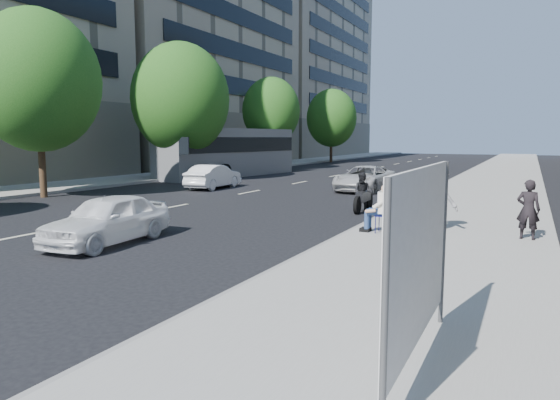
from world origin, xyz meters
The scene contains 17 objects.
ground centered at (0.00, 0.00, 0.00)m, with size 160.00×160.00×0.00m, color black.
near_sidewalk centered at (4.00, 20.00, 0.07)m, with size 5.00×120.00×0.15m, color gray.
far_sidewalk centered at (-16.75, 20.00, 0.07)m, with size 4.50×120.00×0.15m, color gray.
far_bldg_north centered at (-30.00, 62.00, 14.00)m, with size 22.00×28.00×28.00m, color tan.
tree_far_b centered at (-13.70, 8.00, 5.13)m, with size 5.40×5.40×8.24m.
tree_far_c centered at (-13.70, 18.00, 5.02)m, with size 6.00×6.00×8.47m.
tree_far_d centered at (-13.70, 30.00, 4.89)m, with size 4.80×4.80×7.65m.
tree_far_e centered at (-13.70, 44.00, 4.78)m, with size 5.40×5.40×7.89m.
seated_protester centered at (2.29, 5.79, 0.87)m, with size 0.83×1.12×1.31m.
jogger centered at (3.55, 6.76, 1.02)m, with size 1.13×0.65×1.75m, color gray.
pedestrian_woman centered at (5.80, 6.54, 0.90)m, with size 0.54×0.36×1.49m, color black.
protest_banner centered at (4.78, -1.77, 1.40)m, with size 0.08×3.06×2.20m.
white_sedan_near centered at (-3.66, 2.00, 0.63)m, with size 1.48×3.67×1.25m, color white.
white_sedan_mid centered at (-9.14, 14.76, 0.63)m, with size 1.33×3.82×1.26m, color white.
white_sedan_far centered at (-1.63, 17.17, 0.63)m, with size 2.08×4.52×1.25m, color silver.
motorcycle centered at (0.45, 10.15, 0.64)m, with size 0.71×2.04×1.42m.
bus centered at (-13.00, 22.41, 1.64)m, with size 4.20×12.33×3.30m.
Camera 1 is at (5.79, -7.11, 2.65)m, focal length 32.00 mm.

